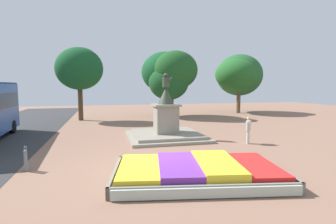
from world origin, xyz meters
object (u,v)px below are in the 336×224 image
object	(u,v)px
statue_monument	(166,125)
kerb_bollard_north	(26,157)
pedestrian_with_handbag	(248,128)
kerb_bollard_mid_b	(26,160)
flower_planter	(198,171)

from	to	relation	value
statue_monument	kerb_bollard_north	size ratio (longest dim) A/B	4.96
pedestrian_with_handbag	kerb_bollard_mid_b	xyz separation A→B (m)	(-10.92, -2.34, -0.43)
kerb_bollard_mid_b	kerb_bollard_north	world-z (taller)	kerb_bollard_north
statue_monument	pedestrian_with_handbag	xyz separation A→B (m)	(4.16, -2.78, 0.09)
pedestrian_with_handbag	flower_planter	bearing A→B (deg)	-135.56
statue_monument	kerb_bollard_north	xyz separation A→B (m)	(-6.81, -4.93, -0.29)
kerb_bollard_mid_b	kerb_bollard_north	bearing A→B (deg)	102.66
pedestrian_with_handbag	kerb_bollard_mid_b	bearing A→B (deg)	-167.91
statue_monument	kerb_bollard_north	bearing A→B (deg)	-144.10
kerb_bollard_mid_b	pedestrian_with_handbag	bearing A→B (deg)	12.09
statue_monument	kerb_bollard_mid_b	xyz separation A→B (m)	(-6.76, -5.12, -0.34)
flower_planter	kerb_bollard_north	xyz separation A→B (m)	(-6.22, 2.50, 0.24)
flower_planter	kerb_bollard_north	world-z (taller)	kerb_bollard_north
kerb_bollard_mid_b	kerb_bollard_north	size ratio (longest dim) A/B	0.88
flower_planter	statue_monument	distance (m)	7.47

